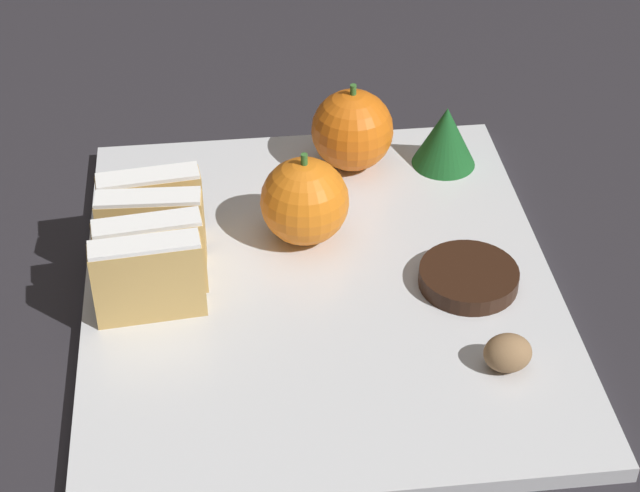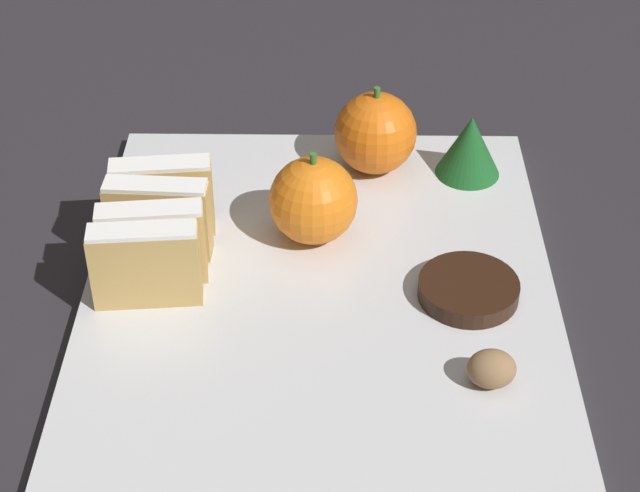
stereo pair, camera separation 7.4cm
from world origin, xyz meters
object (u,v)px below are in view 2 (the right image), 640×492
(orange_far, at_px, (375,133))
(walnut, at_px, (491,369))
(chocolate_cookie, at_px, (468,289))
(orange_near, at_px, (313,200))

(orange_far, bearing_deg, walnut, -74.83)
(walnut, height_order, chocolate_cookie, walnut)
(orange_far, height_order, chocolate_cookie, orange_far)
(orange_near, height_order, chocolate_cookie, orange_near)
(chocolate_cookie, bearing_deg, walnut, -86.15)
(orange_near, relative_size, orange_far, 0.99)
(orange_near, distance_m, orange_far, 0.10)
(walnut, distance_m, chocolate_cookie, 0.09)
(orange_near, xyz_separation_m, chocolate_cookie, (0.11, -0.07, -0.03))
(orange_far, bearing_deg, orange_near, -117.29)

